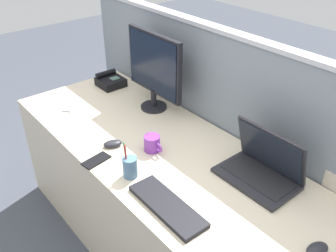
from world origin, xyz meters
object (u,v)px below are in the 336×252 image
at_px(desk_phone, 110,81).
at_px(computer_mouse_left_hand, 113,144).
at_px(laptop, 262,166).
at_px(keyboard_main, 167,206).
at_px(coffee_mug, 152,143).
at_px(cell_phone_black_slab, 96,160).
at_px(pen_cup, 130,167).
at_px(desktop_monitor, 154,67).
at_px(cell_phone_silver_slab, 71,106).
at_px(computer_mouse_right_hand, 317,249).

bearing_deg(desk_phone, computer_mouse_left_hand, -31.09).
xyz_separation_m(laptop, keyboard_main, (-0.12, -0.48, -0.06)).
height_order(computer_mouse_left_hand, coffee_mug, coffee_mug).
bearing_deg(cell_phone_black_slab, pen_cup, 9.15).
distance_m(desk_phone, computer_mouse_left_hand, 0.77).
bearing_deg(laptop, computer_mouse_left_hand, -148.89).
height_order(desktop_monitor, laptop, desktop_monitor).
xyz_separation_m(desktop_monitor, cell_phone_black_slab, (0.26, -0.58, -0.27)).
bearing_deg(keyboard_main, cell_phone_black_slab, -171.16).
relative_size(laptop, cell_phone_silver_slab, 2.75).
bearing_deg(laptop, cell_phone_black_slab, -138.40).
height_order(desk_phone, pen_cup, pen_cup).
bearing_deg(laptop, computer_mouse_right_hand, -24.61).
distance_m(laptop, keyboard_main, 0.50).
height_order(cell_phone_black_slab, cell_phone_silver_slab, same).
relative_size(computer_mouse_right_hand, cell_phone_silver_slab, 0.74).
relative_size(keyboard_main, cell_phone_silver_slab, 2.96).
bearing_deg(computer_mouse_right_hand, cell_phone_silver_slab, -164.72).
distance_m(laptop, pen_cup, 0.63).
bearing_deg(cell_phone_black_slab, computer_mouse_left_hand, 104.89).
bearing_deg(keyboard_main, computer_mouse_right_hand, 28.77).
relative_size(desk_phone, computer_mouse_right_hand, 1.73).
xyz_separation_m(desk_phone, coffee_mug, (0.82, -0.25, 0.01)).
xyz_separation_m(desk_phone, computer_mouse_right_hand, (1.75, -0.18, -0.02)).
distance_m(desktop_monitor, keyboard_main, 0.94).
bearing_deg(coffee_mug, keyboard_main, -29.08).
bearing_deg(cell_phone_silver_slab, cell_phone_black_slab, -53.56).
height_order(keyboard_main, cell_phone_black_slab, keyboard_main).
relative_size(desktop_monitor, cell_phone_black_slab, 3.34).
distance_m(computer_mouse_right_hand, coffee_mug, 0.93).
height_order(laptop, computer_mouse_right_hand, laptop).
bearing_deg(computer_mouse_left_hand, cell_phone_silver_slab, -161.10).
distance_m(desk_phone, keyboard_main, 1.29).
bearing_deg(coffee_mug, desktop_monitor, 140.81).
distance_m(laptop, coffee_mug, 0.57).
distance_m(laptop, desk_phone, 1.33).
distance_m(desktop_monitor, laptop, 0.90).
bearing_deg(coffee_mug, pen_cup, -64.17).
relative_size(desktop_monitor, keyboard_main, 1.22).
bearing_deg(pen_cup, coffee_mug, 115.83).
relative_size(pen_cup, coffee_mug, 1.48).
relative_size(laptop, computer_mouse_right_hand, 3.70).
bearing_deg(cell_phone_silver_slab, coffee_mug, -29.17).
height_order(keyboard_main, pen_cup, pen_cup).
relative_size(desk_phone, cell_phone_silver_slab, 1.29).
distance_m(keyboard_main, coffee_mug, 0.44).
relative_size(desk_phone, coffee_mug, 1.39).
height_order(desktop_monitor, cell_phone_silver_slab, desktop_monitor).
xyz_separation_m(desktop_monitor, desk_phone, (-0.46, -0.04, -0.24)).
bearing_deg(pen_cup, desk_phone, 153.30).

